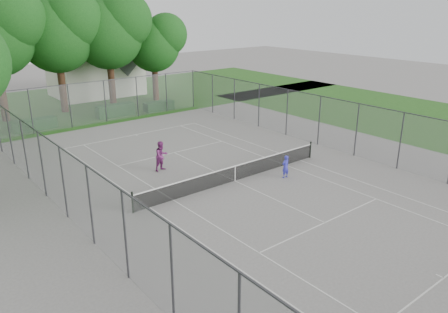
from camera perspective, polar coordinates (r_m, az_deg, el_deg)
ground at (r=24.77m, az=1.45°, el=-3.22°), size 120.00×120.00×0.00m
grass_far at (r=46.87m, az=-19.62°, el=6.51°), size 60.00×20.00×0.00m
grass_right at (r=41.81m, az=25.26°, el=4.33°), size 16.00×40.00×0.00m
court_markings at (r=24.76m, az=1.45°, el=-3.21°), size 11.03×23.83×0.01m
tennis_net at (r=24.57m, az=1.46°, el=-2.12°), size 12.87×0.10×1.10m
perimeter_fence at (r=24.13m, az=1.49°, el=0.75°), size 18.08×34.08×3.52m
tree_far_midleft at (r=42.41m, az=-21.01°, el=15.29°), size 7.50×6.85×10.79m
tree_far_midright at (r=43.53m, az=-14.86°, el=15.90°), size 7.45×6.80×10.71m
tree_far_right at (r=45.73m, az=-9.10°, el=14.67°), size 6.06×5.53×8.71m
hedge_left at (r=37.93m, az=-23.59°, el=3.86°), size 3.44×1.03×0.86m
hedge_mid at (r=40.29m, az=-14.00°, el=5.89°), size 3.40×0.97×1.07m
hedge_right at (r=41.73m, az=-8.51°, el=6.55°), size 2.82×1.03×0.85m
house at (r=50.17m, az=-16.64°, el=12.69°), size 8.74×6.78×10.89m
girl_player at (r=25.25m, az=8.03°, el=-1.32°), size 0.50×0.33×1.35m
woman_player at (r=26.29m, az=-8.15°, el=0.07°), size 1.00×0.84×1.83m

